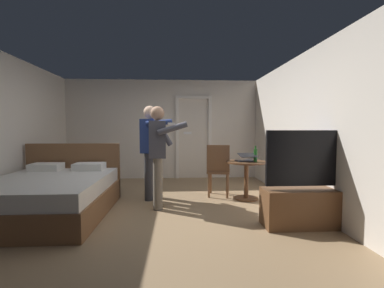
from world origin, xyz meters
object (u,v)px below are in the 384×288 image
Objects in this scene: side_table at (246,173)px; tv_flatscreen at (311,199)px; person_blue_shirt at (158,150)px; suitcase_dark at (105,182)px; bed at (51,195)px; wooden_chair at (218,168)px; person_striped_shirt at (151,145)px; bottle_on_table at (255,155)px; laptop at (246,159)px.

tv_flatscreen is at bearing -69.55° from side_table.
person_blue_shirt is 3.03× the size of suitcase_dark.
bed is at bearing -114.62° from suitcase_dark.
bed is 1.61× the size of tv_flatscreen.
wooden_chair is 1.34m from person_striped_shirt.
person_striped_shirt is at bearing 173.20° from bottle_on_table.
laptop is 1.32× the size of bottle_on_table.
laptop is at bearing 111.90° from tv_flatscreen.
suitcase_dark is (0.41, 1.43, -0.11)m from bed.
side_table is 2.87m from suitcase_dark.
tv_flatscreen is at bearing -33.75° from person_striped_shirt.
bottle_on_table is at bearing -25.18° from suitcase_dark.
tv_flatscreen reaches higher than laptop.
bottle_on_table is 0.74m from wooden_chair.
side_table is at bearing -24.44° from suitcase_dark.
side_table is 0.72× the size of wooden_chair.
bottle_on_table is 0.29× the size of wooden_chair.
person_striped_shirt is at bearing 29.29° from bed.
wooden_chair is at bearing -22.67° from suitcase_dark.
person_blue_shirt is (-2.07, 0.94, 0.58)m from tv_flatscreen.
bed reaches higher than suitcase_dark.
bed is 1.24× the size of person_blue_shirt.
laptop reaches higher than suitcase_dark.
bed reaches higher than bottle_on_table.
person_striped_shirt reaches higher than bed.
bed is at bearing -170.13° from bottle_on_table.
tv_flatscreen is 1.29× the size of wooden_chair.
laptop is (-0.53, 1.31, 0.39)m from tv_flatscreen.
bed is 1.74m from person_blue_shirt.
wooden_chair is (-0.62, 0.29, -0.28)m from bottle_on_table.
wooden_chair is at bearing 154.83° from bottle_on_table.
bed is 3.77× the size of suitcase_dark.
tv_flatscreen is at bearing -24.54° from person_blue_shirt.
laptop is at bearing 11.03° from bed.
side_table is 0.28m from laptop.
side_table is 1.68m from person_blue_shirt.
person_blue_shirt reaches higher than tv_flatscreen.
laptop is at bearing -29.03° from wooden_chair.
bottle_on_table is (3.30, 0.57, 0.52)m from bed.
suitcase_dark is at bearing 146.75° from tv_flatscreen.
tv_flatscreen is at bearing -74.02° from bottle_on_table.
person_striped_shirt is at bearing 175.26° from side_table.
person_striped_shirt is at bearing 173.79° from laptop.
wooden_chair is 1.31m from person_blue_shirt.
wooden_chair is at bearing 29.84° from person_blue_shirt.
bed is at bearing -171.32° from person_blue_shirt.
person_blue_shirt reaches higher than bottle_on_table.
person_striped_shirt reaches higher than person_blue_shirt.
person_striped_shirt reaches higher than laptop.
bed is 1.77m from person_striped_shirt.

